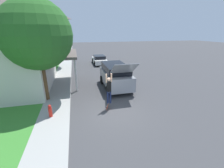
# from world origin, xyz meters

# --- Properties ---
(ground_plane) EXTENTS (120.00, 120.00, 0.00)m
(ground_plane) POSITION_xyz_m (0.00, 0.00, 0.00)
(ground_plane) COLOR #3D3D3F
(lawn) EXTENTS (10.00, 80.00, 0.08)m
(lawn) POSITION_xyz_m (-8.00, 6.00, 0.04)
(lawn) COLOR #387F2D
(lawn) RESTS_ON ground_plane
(sidewalk) EXTENTS (1.80, 80.00, 0.10)m
(sidewalk) POSITION_xyz_m (-3.60, 6.00, 0.05)
(sidewalk) COLOR #9E9E99
(sidewalk) RESTS_ON ground_plane
(lawn_tree_near) EXTENTS (4.46, 4.46, 6.70)m
(lawn_tree_near) POSITION_xyz_m (-4.35, 2.67, 4.53)
(lawn_tree_near) COLOR brown
(lawn_tree_near) RESTS_ON lawn
(lawn_tree_far) EXTENTS (5.17, 5.17, 7.65)m
(lawn_tree_far) POSITION_xyz_m (-5.22, 13.41, 5.14)
(lawn_tree_far) COLOR brown
(lawn_tree_far) RESTS_ON lawn
(suv_parked) EXTENTS (2.16, 5.21, 2.77)m
(suv_parked) POSITION_xyz_m (1.17, 3.94, 1.15)
(suv_parked) COLOR gray
(suv_parked) RESTS_ON ground_plane
(car_down_street) EXTENTS (1.92, 4.20, 1.30)m
(car_down_street) POSITION_xyz_m (1.44, 14.29, 0.65)
(car_down_street) COLOR silver
(car_down_street) RESTS_ON ground_plane
(skateboarder) EXTENTS (0.41, 0.23, 1.98)m
(skateboarder) POSITION_xyz_m (-0.21, 0.41, 1.41)
(skateboarder) COLOR #192347
(skateboarder) RESTS_ON ground_plane
(skateboard) EXTENTS (0.35, 0.73, 0.33)m
(skateboard) POSITION_xyz_m (-0.36, 0.31, 0.17)
(skateboard) COLOR #B73D23
(skateboard) RESTS_ON ground_plane
(fire_hydrant) EXTENTS (0.20, 0.20, 0.76)m
(fire_hydrant) POSITION_xyz_m (-3.76, 0.09, 0.46)
(fire_hydrant) COLOR red
(fire_hydrant) RESTS_ON sidewalk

